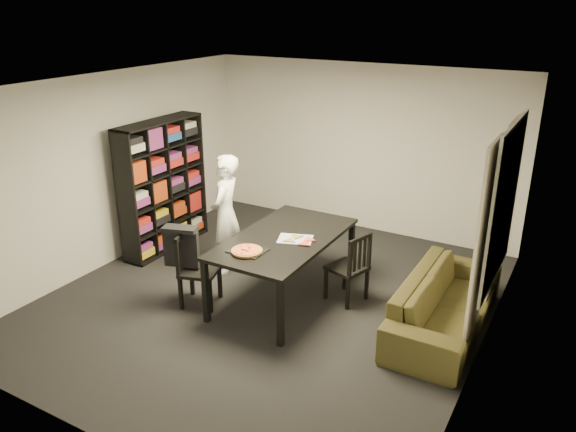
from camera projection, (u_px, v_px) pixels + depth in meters
The scene contains 16 objects.
room at pixel (268, 200), 6.49m from camera, with size 5.01×5.51×2.61m.
window_pane at pixel (505, 204), 5.77m from camera, with size 0.02×1.40×1.60m, color black.
window_frame at pixel (504, 204), 5.77m from camera, with size 0.03×1.52×1.72m, color white.
curtain_left at pixel (481, 252), 5.51m from camera, with size 0.03×0.70×2.25m, color beige.
curtain_right at pixel (501, 218), 6.35m from camera, with size 0.03×0.70×2.25m, color beige.
bookshelf at pixel (163, 186), 8.10m from camera, with size 0.35×1.50×1.90m, color black.
dining_table at pixel (284, 242), 6.73m from camera, with size 1.09×1.96×0.82m.
chair_left at pixel (192, 264), 6.69m from camera, with size 0.54×0.54×0.92m.
chair_right at pixel (353, 264), 6.72m from camera, with size 0.52×0.52×0.89m.
draped_jacket at pixel (181, 245), 6.62m from camera, with size 0.44×0.29×0.51m.
person at pixel (226, 215), 7.41m from camera, with size 0.59×0.39×1.62m, color white.
baking_tray at pixel (248, 250), 6.33m from camera, with size 0.40×0.32×0.01m, color black.
pepperoni_pizza at pixel (247, 251), 6.27m from camera, with size 0.35×0.35×0.03m.
kitchen_towel at pixel (295, 239), 6.63m from camera, with size 0.40×0.30×0.01m, color silver.
pizza_slices at pixel (300, 240), 6.58m from camera, with size 0.37×0.31×0.01m, color #BC703A, non-canonical shape.
sofa at pixel (445, 303), 6.24m from camera, with size 2.11×0.83×0.62m, color #373916.
Camera 1 is at (3.21, -5.22, 3.47)m, focal length 35.00 mm.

